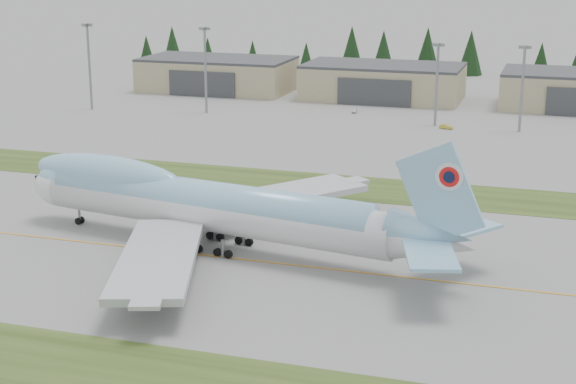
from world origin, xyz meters
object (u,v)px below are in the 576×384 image
(service_vehicle_a, at_px, (354,113))
(service_vehicle_b, at_px, (446,129))
(boeing_747_freighter, at_px, (208,205))
(hangar_center, at_px, (383,82))
(hangar_left, at_px, (217,74))

(service_vehicle_a, distance_m, service_vehicle_b, 31.88)
(boeing_747_freighter, height_order, hangar_center, boeing_747_freighter)
(boeing_747_freighter, bearing_deg, service_vehicle_b, 87.31)
(hangar_left, relative_size, service_vehicle_b, 13.44)
(hangar_center, relative_size, service_vehicle_b, 13.44)
(hangar_left, distance_m, hangar_center, 55.00)
(hangar_center, bearing_deg, service_vehicle_a, -96.32)
(boeing_747_freighter, distance_m, hangar_center, 145.92)
(boeing_747_freighter, distance_m, service_vehicle_b, 107.59)
(service_vehicle_a, bearing_deg, boeing_747_freighter, -95.28)
(boeing_747_freighter, distance_m, hangar_left, 156.69)
(boeing_747_freighter, xyz_separation_m, service_vehicle_b, (23.04, 104.87, -6.87))
(boeing_747_freighter, relative_size, service_vehicle_a, 23.78)
(hangar_center, bearing_deg, hangar_left, 180.00)
(hangar_center, height_order, service_vehicle_a, hangar_center)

